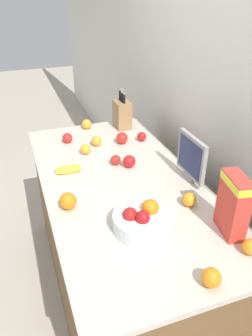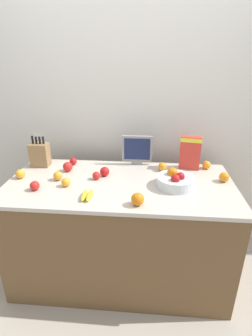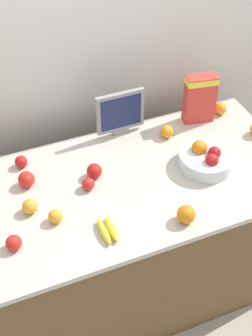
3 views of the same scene
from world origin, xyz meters
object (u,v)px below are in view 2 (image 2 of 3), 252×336
at_px(cereal_box, 190,151).
at_px(orange_front_right, 58,176).
at_px(orange_mid_left, 162,167).
at_px(orange_mid_right, 206,165).
at_px(orange_back_center, 224,177).
at_px(fruit_bowl, 175,181).
at_px(banana_bunch, 87,195).
at_px(small_monitor, 137,149).
at_px(apple_front, 35,186).
at_px(orange_front_left, 66,182).
at_px(orange_near_bowl, 20,174).
at_px(apple_rightmost, 68,167).
at_px(apple_near_bananas, 73,161).
at_px(apple_leftmost, 96,176).
at_px(orange_front_center, 138,199).
at_px(apple_rear, 105,172).
at_px(knife_block, 40,155).

xyz_separation_m(cereal_box, orange_front_right, (-1.07, -0.33, -0.12)).
height_order(orange_front_right, orange_mid_left, same).
height_order(orange_mid_right, orange_mid_left, orange_mid_left).
bearing_deg(orange_mid_right, cereal_box, -179.62).
bearing_deg(orange_front_right, cereal_box, 17.29).
relative_size(orange_back_center, orange_mid_left, 1.05).
distance_m(fruit_bowl, banana_bunch, 0.67).
height_order(small_monitor, apple_front, small_monitor).
bearing_deg(banana_bunch, orange_front_left, 141.72).
xyz_separation_m(fruit_bowl, orange_front_right, (-0.92, 0.03, -0.01)).
bearing_deg(orange_back_center, small_monitor, 156.75).
bearing_deg(orange_near_bowl, apple_rightmost, 26.89).
relative_size(small_monitor, apple_near_bananas, 4.16).
height_order(banana_bunch, apple_leftmost, apple_leftmost).
relative_size(apple_near_bananas, orange_near_bowl, 0.88).
bearing_deg(orange_front_center, banana_bunch, 169.18).
bearing_deg(orange_front_right, orange_mid_left, 17.22).
bearing_deg(apple_leftmost, orange_mid_left, 22.22).
distance_m(orange_back_center, orange_front_right, 1.31).
bearing_deg(apple_rear, apple_leftmost, -129.04).
distance_m(orange_front_left, orange_front_right, 0.14).
height_order(apple_leftmost, orange_front_right, orange_front_right).
xyz_separation_m(small_monitor, orange_back_center, (0.70, -0.30, -0.10)).
bearing_deg(orange_mid_left, apple_rightmost, -174.24).
xyz_separation_m(orange_back_center, orange_near_bowl, (-1.62, -0.08, -0.00)).
xyz_separation_m(cereal_box, apple_rear, (-0.71, -0.22, -0.12)).
relative_size(knife_block, apple_near_bananas, 4.82).
xyz_separation_m(small_monitor, orange_mid_left, (0.23, -0.13, -0.11)).
bearing_deg(orange_mid_left, orange_front_right, -162.78).
bearing_deg(banana_bunch, apple_leftmost, 88.05).
distance_m(apple_rear, orange_mid_right, 0.89).
height_order(orange_back_center, orange_front_left, orange_back_center).
distance_m(banana_bunch, orange_back_center, 1.07).
bearing_deg(orange_back_center, orange_front_left, -171.22).
xyz_separation_m(fruit_bowl, apple_near_bananas, (-0.89, 0.35, -0.01)).
distance_m(small_monitor, cereal_box, 0.46).
height_order(apple_rightmost, apple_front, apple_rightmost).
xyz_separation_m(orange_mid_right, orange_back_center, (0.09, -0.25, 0.00)).
distance_m(apple_leftmost, apple_near_bananas, 0.39).
relative_size(apple_front, apple_rear, 0.92).
bearing_deg(small_monitor, apple_front, -141.97).
bearing_deg(cereal_box, fruit_bowl, -102.37).
bearing_deg(knife_block, orange_back_center, -6.96).
height_order(orange_front_left, orange_near_bowl, orange_near_bowl).
relative_size(knife_block, orange_front_left, 4.62).
height_order(apple_rightmost, orange_back_center, apple_rightmost).
bearing_deg(apple_rightmost, apple_leftmost, -26.44).
distance_m(small_monitor, orange_mid_left, 0.28).
xyz_separation_m(banana_bunch, orange_front_center, (0.36, -0.07, 0.03)).
xyz_separation_m(apple_front, orange_mid_left, (0.95, 0.44, 0.00)).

